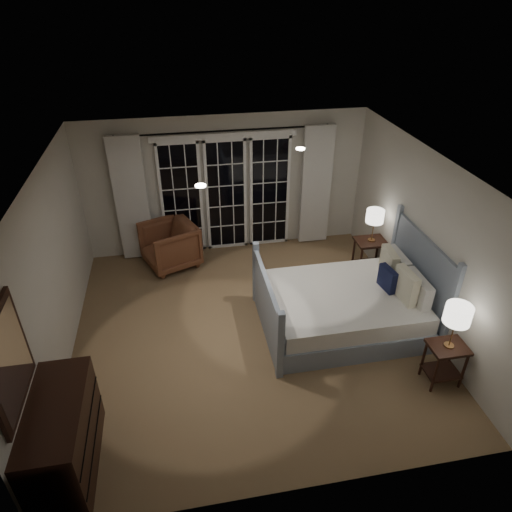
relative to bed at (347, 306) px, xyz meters
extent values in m
plane|color=olive|center=(-1.41, 0.12, -0.34)|extent=(5.00, 5.00, 0.00)
plane|color=white|center=(-1.41, 0.12, 2.16)|extent=(5.00, 5.00, 0.00)
cube|color=beige|center=(-3.91, 0.12, 0.91)|extent=(0.02, 5.00, 2.50)
cube|color=beige|center=(1.09, 0.12, 0.91)|extent=(0.02, 5.00, 2.50)
cube|color=beige|center=(-1.41, 2.62, 0.91)|extent=(5.00, 0.02, 2.50)
cube|color=beige|center=(-1.41, -2.38, 0.91)|extent=(5.00, 0.02, 2.50)
cube|color=black|center=(-2.21, 2.59, 0.71)|extent=(0.66, 0.02, 2.02)
cube|color=black|center=(-1.41, 2.59, 0.71)|extent=(0.66, 0.02, 2.02)
cube|color=black|center=(-0.61, 2.59, 0.71)|extent=(0.66, 0.02, 2.02)
cube|color=white|center=(-1.41, 2.58, 1.81)|extent=(2.50, 0.04, 0.10)
cylinder|color=black|center=(-1.41, 2.52, 1.91)|extent=(3.50, 0.03, 0.03)
cube|color=silver|center=(-3.06, 2.50, 0.81)|extent=(0.55, 0.10, 2.25)
cube|color=silver|center=(0.24, 2.50, 0.81)|extent=(0.55, 0.10, 2.25)
cylinder|color=white|center=(-0.61, 0.72, 2.15)|extent=(0.12, 0.12, 0.01)
cylinder|color=white|center=(-2.01, -0.28, 2.15)|extent=(0.12, 0.12, 0.01)
cube|color=gray|center=(-0.06, 0.00, -0.18)|extent=(2.14, 1.67, 0.31)
cube|color=silver|center=(-0.06, 0.00, 0.11)|extent=(2.08, 1.61, 0.26)
cube|color=gray|center=(1.07, 0.00, 0.34)|extent=(0.06, 1.67, 1.36)
cube|color=gray|center=(-1.19, 0.00, 0.13)|extent=(0.06, 1.67, 0.94)
cube|color=silver|center=(0.87, -0.32, 0.42)|extent=(0.14, 0.60, 0.36)
cube|color=silver|center=(0.87, 0.32, 0.42)|extent=(0.14, 0.60, 0.36)
cube|color=beige|center=(0.71, -0.28, 0.46)|extent=(0.16, 0.46, 0.45)
cube|color=beige|center=(0.71, 0.28, 0.46)|extent=(0.16, 0.46, 0.45)
cube|color=#141837|center=(0.57, 0.00, 0.41)|extent=(0.15, 0.35, 0.34)
cube|color=black|center=(0.81, -1.29, 0.24)|extent=(0.46, 0.37, 0.04)
cube|color=black|center=(0.81, -1.29, -0.17)|extent=(0.42, 0.33, 0.03)
cylinder|color=black|center=(0.62, -1.44, -0.06)|extent=(0.04, 0.04, 0.57)
cylinder|color=black|center=(1.00, -1.44, -0.06)|extent=(0.04, 0.04, 0.57)
cylinder|color=black|center=(0.62, -1.15, -0.06)|extent=(0.04, 0.04, 0.57)
cylinder|color=black|center=(1.00, -1.15, -0.06)|extent=(0.04, 0.04, 0.57)
cube|color=black|center=(0.84, 1.21, 0.31)|extent=(0.51, 0.41, 0.04)
cube|color=black|center=(0.84, 1.21, -0.15)|extent=(0.47, 0.37, 0.03)
cylinder|color=black|center=(0.63, 1.04, -0.02)|extent=(0.04, 0.04, 0.64)
cylinder|color=black|center=(1.06, 1.04, -0.02)|extent=(0.04, 0.04, 0.64)
cylinder|color=black|center=(0.63, 1.37, -0.02)|extent=(0.04, 0.04, 0.64)
cylinder|color=black|center=(1.06, 1.37, -0.02)|extent=(0.04, 0.04, 0.64)
cylinder|color=#AD7945|center=(0.81, -1.29, 0.27)|extent=(0.12, 0.12, 0.02)
cylinder|color=#AD7945|center=(0.81, -1.29, 0.46)|extent=(0.02, 0.02, 0.36)
cylinder|color=white|center=(0.81, -1.29, 0.75)|extent=(0.32, 0.32, 0.23)
cylinder|color=#AD7945|center=(0.84, 1.21, 0.34)|extent=(0.12, 0.12, 0.02)
cylinder|color=#AD7945|center=(0.84, 1.21, 0.51)|extent=(0.02, 0.02, 0.33)
cylinder|color=white|center=(0.84, 1.21, 0.78)|extent=(0.29, 0.29, 0.21)
imported|color=brown|center=(-2.49, 2.14, 0.06)|extent=(1.13, 1.11, 0.80)
cube|color=black|center=(-3.64, -1.68, 0.12)|extent=(0.54, 1.30, 0.92)
cube|color=black|center=(-3.37, -1.68, -0.04)|extent=(0.01, 1.28, 0.01)
cube|color=black|center=(-3.37, -1.68, 0.27)|extent=(0.01, 1.28, 0.01)
cube|color=black|center=(-3.88, -1.68, 1.21)|extent=(0.04, 0.85, 1.00)
cube|color=white|center=(-3.86, -1.68, 1.21)|extent=(0.01, 0.73, 0.88)
camera|label=1|loc=(-2.26, -4.94, 4.12)|focal=32.00mm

